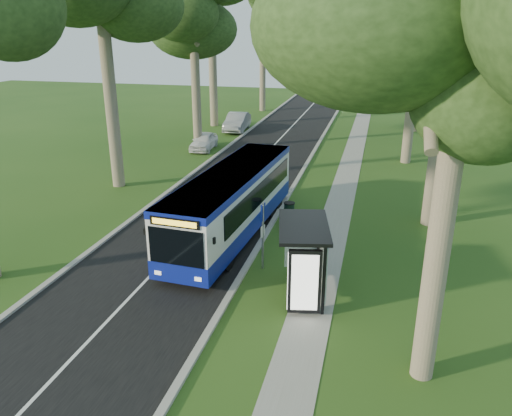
# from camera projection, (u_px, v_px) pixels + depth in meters

# --- Properties ---
(ground) EXTENTS (120.00, 120.00, 0.00)m
(ground) POSITION_uv_depth(u_px,v_px,m) (252.00, 259.00, 21.06)
(ground) COLOR #264B17
(ground) RESTS_ON ground
(road) EXTENTS (7.00, 100.00, 0.02)m
(road) POSITION_uv_depth(u_px,v_px,m) (237.00, 184.00, 30.96)
(road) COLOR black
(road) RESTS_ON ground
(kerb_east) EXTENTS (0.25, 100.00, 0.12)m
(kerb_east) POSITION_uv_depth(u_px,v_px,m) (293.00, 187.00, 30.15)
(kerb_east) COLOR #9E9B93
(kerb_east) RESTS_ON ground
(kerb_west) EXTENTS (0.25, 100.00, 0.12)m
(kerb_west) POSITION_uv_depth(u_px,v_px,m) (184.00, 179.00, 31.74)
(kerb_west) COLOR #9E9B93
(kerb_west) RESTS_ON ground
(centre_line) EXTENTS (0.12, 100.00, 0.00)m
(centre_line) POSITION_uv_depth(u_px,v_px,m) (237.00, 184.00, 30.96)
(centre_line) COLOR white
(centre_line) RESTS_ON road
(footpath) EXTENTS (1.50, 100.00, 0.02)m
(footpath) POSITION_uv_depth(u_px,v_px,m) (343.00, 192.00, 29.49)
(footpath) COLOR gray
(footpath) RESTS_ON ground
(bus) EXTENTS (3.22, 11.69, 3.06)m
(bus) POSITION_uv_depth(u_px,v_px,m) (232.00, 202.00, 23.05)
(bus) COLOR white
(bus) RESTS_ON ground
(bus_stop_sign) EXTENTS (0.12, 0.40, 2.82)m
(bus_stop_sign) POSITION_uv_depth(u_px,v_px,m) (263.00, 229.00, 19.67)
(bus_stop_sign) COLOR gray
(bus_stop_sign) RESTS_ON ground
(bus_shelter) EXTENTS (2.32, 3.47, 2.74)m
(bus_shelter) POSITION_uv_depth(u_px,v_px,m) (305.00, 252.00, 17.22)
(bus_shelter) COLOR black
(bus_shelter) RESTS_ON ground
(litter_bin) EXTENTS (0.56, 0.56, 0.98)m
(litter_bin) POSITION_uv_depth(u_px,v_px,m) (289.00, 212.00, 25.02)
(litter_bin) COLOR black
(litter_bin) RESTS_ON ground
(car_white) EXTENTS (1.85, 4.04, 1.34)m
(car_white) POSITION_uv_depth(u_px,v_px,m) (204.00, 141.00, 39.39)
(car_white) COLOR white
(car_white) RESTS_ON ground
(car_silver) EXTENTS (2.02, 5.05, 1.63)m
(car_silver) POSITION_uv_depth(u_px,v_px,m) (237.00, 122.00, 46.38)
(car_silver) COLOR #97999E
(car_silver) RESTS_ON ground
(tree_west_e) EXTENTS (5.20, 5.20, 14.90)m
(tree_west_e) POSITION_uv_depth(u_px,v_px,m) (263.00, 8.00, 53.79)
(tree_west_e) COLOR #7A6B56
(tree_west_e) RESTS_ON ground
(tree_east_a) EXTENTS (5.20, 5.20, 12.79)m
(tree_east_a) POSITION_uv_depth(u_px,v_px,m) (471.00, 15.00, 10.85)
(tree_east_a) COLOR #7A6B56
(tree_east_a) RESTS_ON ground
(tree_east_d) EXTENTS (5.20, 5.20, 13.02)m
(tree_east_d) POSITION_uv_depth(u_px,v_px,m) (427.00, 21.00, 43.24)
(tree_east_d) COLOR #7A6B56
(tree_east_d) RESTS_ON ground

